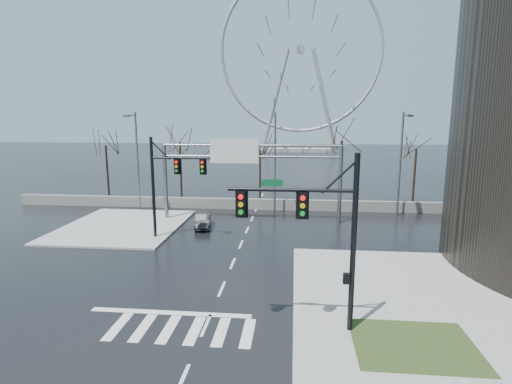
# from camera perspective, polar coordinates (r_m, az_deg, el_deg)

# --- Properties ---
(ground) EXTENTS (260.00, 260.00, 0.00)m
(ground) POSITION_cam_1_polar(r_m,az_deg,el_deg) (23.02, -4.92, -13.62)
(ground) COLOR black
(ground) RESTS_ON ground
(sidewalk_right_ext) EXTENTS (12.00, 10.00, 0.15)m
(sidewalk_right_ext) POSITION_cam_1_polar(r_m,az_deg,el_deg) (25.23, 19.47, -11.81)
(sidewalk_right_ext) COLOR gray
(sidewalk_right_ext) RESTS_ON ground
(sidewalk_far) EXTENTS (10.00, 12.00, 0.15)m
(sidewalk_far) POSITION_cam_1_polar(r_m,az_deg,el_deg) (37.09, -18.45, -4.61)
(sidewalk_far) COLOR gray
(sidewalk_far) RESTS_ON ground
(grass_strip) EXTENTS (5.00, 4.00, 0.02)m
(grass_strip) POSITION_cam_1_polar(r_m,az_deg,el_deg) (18.86, 21.65, -19.62)
(grass_strip) COLOR #253616
(grass_strip) RESTS_ON sidewalk_near
(barrier_wall) EXTENTS (52.00, 0.50, 1.10)m
(barrier_wall) POSITION_cam_1_polar(r_m,az_deg,el_deg) (41.79, 0.03, -1.73)
(barrier_wall) COLOR slate
(barrier_wall) RESTS_ON ground
(signal_mast_near) EXTENTS (5.52, 0.41, 8.00)m
(signal_mast_near) POSITION_cam_1_polar(r_m,az_deg,el_deg) (17.26, 9.40, -4.83)
(signal_mast_near) COLOR black
(signal_mast_near) RESTS_ON ground
(signal_mast_far) EXTENTS (4.72, 0.41, 8.00)m
(signal_mast_far) POSITION_cam_1_polar(r_m,az_deg,el_deg) (31.52, -12.63, 1.92)
(signal_mast_far) COLOR black
(signal_mast_far) RESTS_ON ground
(sign_gantry) EXTENTS (16.36, 0.40, 7.60)m
(sign_gantry) POSITION_cam_1_polar(r_m,az_deg,el_deg) (36.12, -1.34, 3.79)
(sign_gantry) COLOR slate
(sign_gantry) RESTS_ON ground
(streetlight_left) EXTENTS (0.50, 2.55, 10.00)m
(streetlight_left) POSITION_cam_1_polar(r_m,az_deg,el_deg) (42.10, -16.77, 5.27)
(streetlight_left) COLOR slate
(streetlight_left) RESTS_ON ground
(streetlight_mid) EXTENTS (0.50, 2.55, 10.00)m
(streetlight_mid) POSITION_cam_1_polar(r_m,az_deg,el_deg) (39.02, 2.71, 5.32)
(streetlight_mid) COLOR slate
(streetlight_mid) RESTS_ON ground
(streetlight_right) EXTENTS (0.50, 2.55, 10.00)m
(streetlight_right) POSITION_cam_1_polar(r_m,az_deg,el_deg) (40.25, 20.09, 4.85)
(streetlight_right) COLOR slate
(streetlight_right) RESTS_ON ground
(tree_far_left) EXTENTS (3.50, 3.50, 7.00)m
(tree_far_left) POSITION_cam_1_polar(r_m,az_deg,el_deg) (49.90, -20.64, 5.43)
(tree_far_left) COLOR black
(tree_far_left) RESTS_ON ground
(tree_left) EXTENTS (3.75, 3.75, 7.50)m
(tree_left) POSITION_cam_1_polar(r_m,az_deg,el_deg) (46.13, -10.80, 6.05)
(tree_left) COLOR black
(tree_left) RESTS_ON ground
(tree_center) EXTENTS (3.25, 3.25, 6.50)m
(tree_center) POSITION_cam_1_polar(r_m,az_deg,el_deg) (45.52, 0.58, 5.16)
(tree_center) COLOR black
(tree_center) RESTS_ON ground
(tree_right) EXTENTS (3.90, 3.90, 7.80)m
(tree_right) POSITION_cam_1_polar(r_m,az_deg,el_deg) (44.55, 12.15, 6.16)
(tree_right) COLOR black
(tree_right) RESTS_ON ground
(tree_far_right) EXTENTS (3.40, 3.40, 6.80)m
(tree_far_right) POSITION_cam_1_polar(r_m,az_deg,el_deg) (46.69, 21.87, 4.84)
(tree_far_right) COLOR black
(tree_far_right) RESTS_ON ground
(ferris_wheel) EXTENTS (45.00, 6.00, 50.91)m
(ferris_wheel) POSITION_cam_1_polar(r_m,az_deg,el_deg) (116.86, 6.36, 18.65)
(ferris_wheel) COLOR gray
(ferris_wheel) RESTS_ON ground
(car) EXTENTS (1.97, 3.93, 1.24)m
(car) POSITION_cam_1_polar(r_m,az_deg,el_deg) (35.25, -7.59, -4.02)
(car) COLOR black
(car) RESTS_ON ground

